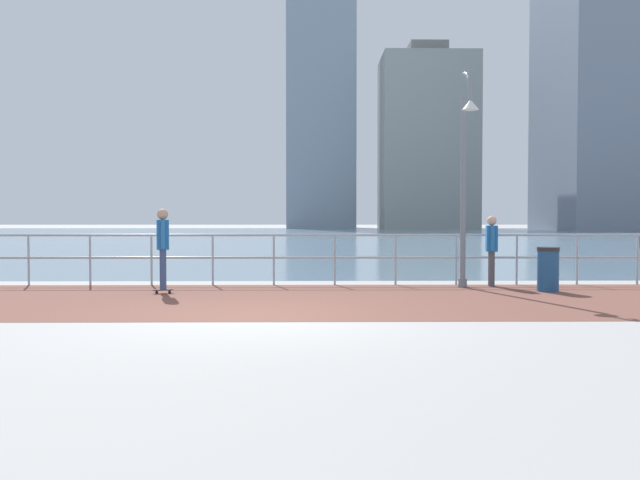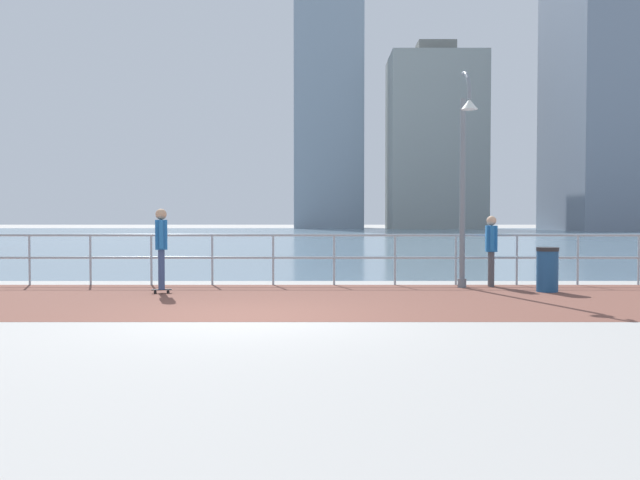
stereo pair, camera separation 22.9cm
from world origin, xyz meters
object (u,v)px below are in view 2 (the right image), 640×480
at_px(lamppost, 467,168).
at_px(bystander, 494,245).
at_px(skateboarder, 164,243).
at_px(trash_bin, 550,269).

xyz_separation_m(lamppost, bystander, (0.70, 0.43, -1.69)).
relative_size(skateboarder, trash_bin, 1.86).
bearing_deg(skateboarder, trash_bin, 2.34).
xyz_separation_m(bystander, trash_bin, (0.89, -1.13, -0.46)).
height_order(lamppost, trash_bin, lamppost).
height_order(lamppost, skateboarder, lamppost).
height_order(skateboarder, bystander, skateboarder).
distance_m(bystander, trash_bin, 1.51).
xyz_separation_m(lamppost, skateboarder, (-6.37, -1.03, -1.58)).
bearing_deg(bystander, skateboarder, -168.40).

